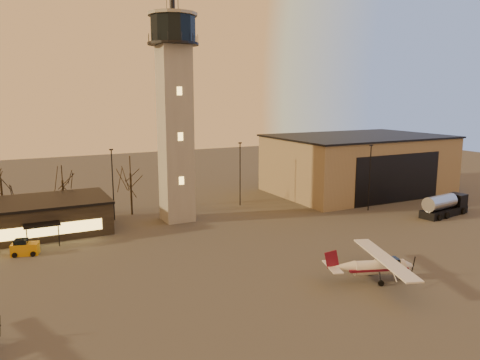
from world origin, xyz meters
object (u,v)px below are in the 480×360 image
(fuel_truck, at_px, (444,207))
(service_cart, at_px, (25,249))
(hangar, at_px, (358,164))
(cessna_front, at_px, (380,269))
(terminal, at_px, (3,220))
(control_tower, at_px, (175,104))

(fuel_truck, relative_size, service_cart, 2.89)
(hangar, relative_size, cessna_front, 2.64)
(hangar, xyz_separation_m, terminal, (-57.99, -2.00, -3.00))
(terminal, height_order, service_cart, terminal)
(control_tower, xyz_separation_m, cessna_front, (9.89, -29.69, -15.21))
(control_tower, bearing_deg, fuel_truck, -23.36)
(terminal, distance_m, cessna_front, 44.96)
(terminal, xyz_separation_m, service_cart, (1.93, -8.29, -1.48))
(service_cart, bearing_deg, fuel_truck, 5.12)
(control_tower, relative_size, service_cart, 10.50)
(cessna_front, relative_size, fuel_truck, 1.29)
(hangar, xyz_separation_m, cessna_front, (-26.11, -33.67, -4.04))
(service_cart, bearing_deg, control_tower, 31.85)
(terminal, relative_size, service_cart, 8.18)
(hangar, height_order, fuel_truck, hangar)
(terminal, relative_size, cessna_front, 2.19)
(control_tower, distance_m, service_cart, 26.21)
(control_tower, relative_size, fuel_truck, 3.63)
(terminal, xyz_separation_m, fuel_truck, (57.73, -17.41, -0.88))
(control_tower, distance_m, hangar, 37.90)
(fuel_truck, bearing_deg, cessna_front, -159.40)
(service_cart, bearing_deg, cessna_front, -23.56)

